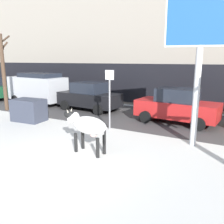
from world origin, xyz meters
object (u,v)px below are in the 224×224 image
at_px(car_silver_van, 38,87).
at_px(street_sign, 110,95).
at_px(bare_tree_right_lot, 3,69).
at_px(car_red_sedan, 177,106).
at_px(cow_holstein, 89,126).
at_px(billboard, 201,30).
at_px(dumpster, 29,110).
at_px(car_black_sedan, 89,97).

xyz_separation_m(car_silver_van, street_sign, (8.13, -3.27, 0.43)).
height_order(car_silver_van, street_sign, street_sign).
bearing_deg(bare_tree_right_lot, car_red_sedan, 11.86).
relative_size(cow_holstein, car_silver_van, 0.41).
bearing_deg(car_silver_van, car_red_sedan, -2.43).
bearing_deg(billboard, car_silver_van, 163.81).
height_order(car_silver_van, car_red_sedan, car_silver_van).
bearing_deg(billboard, street_sign, 176.61).
bearing_deg(cow_holstein, dumpster, 158.52).
bearing_deg(bare_tree_right_lot, street_sign, -3.92).
bearing_deg(dumpster, billboard, 3.34).
bearing_deg(dumpster, street_sign, 8.93).
bearing_deg(bare_tree_right_lot, car_black_sedan, 28.99).
relative_size(billboard, bare_tree_right_lot, 1.14).
bearing_deg(car_red_sedan, street_sign, -131.02).
height_order(car_silver_van, car_black_sedan, car_silver_van).
bearing_deg(bare_tree_right_lot, cow_holstein, -20.82).
distance_m(cow_holstein, car_black_sedan, 7.44).
height_order(billboard, car_black_sedan, billboard).
xyz_separation_m(cow_holstein, bare_tree_right_lot, (-9.06, 3.45, 1.67)).
bearing_deg(car_black_sedan, street_sign, -43.40).
relative_size(cow_holstein, car_black_sedan, 0.44).
distance_m(car_black_sedan, street_sign, 4.78).
bearing_deg(car_silver_van, car_black_sedan, -0.28).
relative_size(car_silver_van, bare_tree_right_lot, 0.97).
bearing_deg(car_silver_van, street_sign, -21.88).
distance_m(car_silver_van, bare_tree_right_lot, 3.05).
xyz_separation_m(billboard, dumpster, (-8.57, -0.50, -3.71)).
relative_size(billboard, car_silver_van, 1.18).
distance_m(billboard, bare_tree_right_lot, 12.31).
relative_size(bare_tree_right_lot, dumpster, 2.86).
relative_size(car_silver_van, car_black_sedan, 1.09).
xyz_separation_m(car_black_sedan, street_sign, (3.43, -3.24, 0.76)).
distance_m(cow_holstein, car_red_sedan, 5.93).
xyz_separation_m(cow_holstein, car_red_sedan, (1.65, 5.70, -0.09)).
distance_m(billboard, car_red_sedan, 4.80).
distance_m(billboard, street_sign, 4.73).
relative_size(billboard, car_black_sedan, 1.29).
distance_m(car_silver_van, street_sign, 8.78).
distance_m(car_silver_van, car_red_sedan, 10.60).
bearing_deg(billboard, car_red_sedan, 115.59).
bearing_deg(dumpster, car_red_sedan, 26.52).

